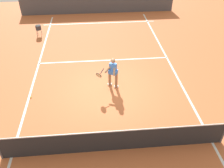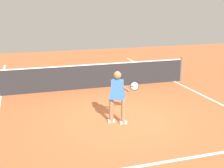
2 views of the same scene
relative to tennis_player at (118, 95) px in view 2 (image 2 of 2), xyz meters
The scene contains 5 objects.
ground_plane 0.92m from the tennis_player, 42.61° to the left, with size 27.75×27.75×0.00m, color #C66638.
service_line_marking 2.63m from the tennis_player, 83.96° to the right, with size 7.33×0.10×0.01m, color white.
court_net 3.83m from the tennis_player, 86.07° to the left, with size 8.01×0.08×1.09m.
tennis_player is the anchor object (origin of this frame).
tennis_ball_near 3.96m from the tennis_player, ahead, with size 0.07×0.07×0.07m, color #D1E533.
Camera 2 is at (-2.91, -8.11, 3.42)m, focal length 48.61 mm.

